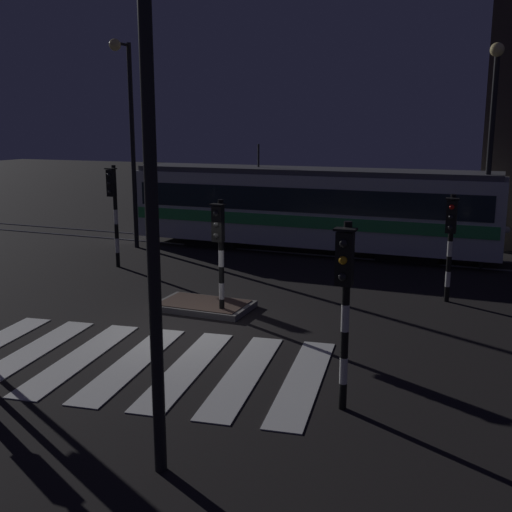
{
  "coord_description": "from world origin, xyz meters",
  "views": [
    {
      "loc": [
        6.93,
        -12.42,
        4.86
      ],
      "look_at": [
        0.82,
        2.66,
        1.4
      ],
      "focal_mm": 43.06,
      "sensor_mm": 36.0,
      "label": 1
    }
  ],
  "objects_px": {
    "traffic_light_corner_near_right": "(345,289)",
    "tram": "(309,207)",
    "street_lamp_trackside_left": "(128,122)",
    "traffic_light_median_centre": "(219,241)",
    "street_lamp_trackside_right": "(491,132)",
    "street_lamp_near_kerb": "(139,118)",
    "traffic_light_corner_far_left": "(114,201)",
    "traffic_light_corner_far_right": "(451,232)"
  },
  "relations": [
    {
      "from": "traffic_light_corner_near_right",
      "to": "tram",
      "type": "bearing_deg",
      "value": 109.59
    },
    {
      "from": "street_lamp_trackside_left",
      "to": "traffic_light_corner_near_right",
      "type": "bearing_deg",
      "value": -43.93
    },
    {
      "from": "traffic_light_median_centre",
      "to": "street_lamp_trackside_right",
      "type": "bearing_deg",
      "value": 53.07
    },
    {
      "from": "traffic_light_corner_near_right",
      "to": "street_lamp_near_kerb",
      "type": "distance_m",
      "value": 4.54
    },
    {
      "from": "traffic_light_corner_far_left",
      "to": "tram",
      "type": "distance_m",
      "value": 7.57
    },
    {
      "from": "traffic_light_corner_near_right",
      "to": "street_lamp_near_kerb",
      "type": "relative_size",
      "value": 0.42
    },
    {
      "from": "traffic_light_median_centre",
      "to": "traffic_light_corner_near_right",
      "type": "bearing_deg",
      "value": -44.01
    },
    {
      "from": "street_lamp_near_kerb",
      "to": "street_lamp_trackside_right",
      "type": "height_order",
      "value": "street_lamp_near_kerb"
    },
    {
      "from": "traffic_light_corner_near_right",
      "to": "street_lamp_trackside_left",
      "type": "relative_size",
      "value": 0.42
    },
    {
      "from": "traffic_light_corner_far_left",
      "to": "street_lamp_trackside_left",
      "type": "bearing_deg",
      "value": 113.2
    },
    {
      "from": "street_lamp_trackside_right",
      "to": "street_lamp_near_kerb",
      "type": "bearing_deg",
      "value": -103.75
    },
    {
      "from": "street_lamp_near_kerb",
      "to": "traffic_light_corner_far_left",
      "type": "bearing_deg",
      "value": 126.68
    },
    {
      "from": "street_lamp_trackside_right",
      "to": "tram",
      "type": "xyz_separation_m",
      "value": [
        -6.47,
        0.93,
        -2.93
      ]
    },
    {
      "from": "traffic_light_corner_far_right",
      "to": "traffic_light_corner_near_right",
      "type": "xyz_separation_m",
      "value": [
        -1.06,
        -7.67,
        0.19
      ]
    },
    {
      "from": "traffic_light_median_centre",
      "to": "street_lamp_trackside_right",
      "type": "xyz_separation_m",
      "value": [
        6.07,
        8.08,
        2.67
      ]
    },
    {
      "from": "traffic_light_median_centre",
      "to": "street_lamp_near_kerb",
      "type": "height_order",
      "value": "street_lamp_near_kerb"
    },
    {
      "from": "traffic_light_corner_far_left",
      "to": "street_lamp_near_kerb",
      "type": "bearing_deg",
      "value": -53.32
    },
    {
      "from": "traffic_light_corner_far_right",
      "to": "street_lamp_near_kerb",
      "type": "xyz_separation_m",
      "value": [
        -3.0,
        -10.71,
        2.95
      ]
    },
    {
      "from": "traffic_light_median_centre",
      "to": "traffic_light_corner_far_left",
      "type": "xyz_separation_m",
      "value": [
        -5.78,
        3.72,
        0.34
      ]
    },
    {
      "from": "traffic_light_median_centre",
      "to": "street_lamp_near_kerb",
      "type": "xyz_separation_m",
      "value": [
        2.34,
        -7.18,
        2.95
      ]
    },
    {
      "from": "traffic_light_corner_far_left",
      "to": "tram",
      "type": "bearing_deg",
      "value": 44.5
    },
    {
      "from": "traffic_light_corner_near_right",
      "to": "traffic_light_corner_far_left",
      "type": "relative_size",
      "value": 0.94
    },
    {
      "from": "traffic_light_median_centre",
      "to": "traffic_light_corner_far_left",
      "type": "height_order",
      "value": "traffic_light_corner_far_left"
    },
    {
      "from": "traffic_light_corner_near_right",
      "to": "tram",
      "type": "xyz_separation_m",
      "value": [
        -4.68,
        13.15,
        -0.45
      ]
    },
    {
      "from": "street_lamp_trackside_left",
      "to": "tram",
      "type": "distance_m",
      "value": 7.78
    },
    {
      "from": "street_lamp_trackside_left",
      "to": "tram",
      "type": "relative_size",
      "value": 0.55
    },
    {
      "from": "street_lamp_near_kerb",
      "to": "traffic_light_corner_far_right",
      "type": "bearing_deg",
      "value": 74.33
    },
    {
      "from": "traffic_light_corner_near_right",
      "to": "street_lamp_trackside_right",
      "type": "distance_m",
      "value": 12.59
    },
    {
      "from": "traffic_light_median_centre",
      "to": "street_lamp_trackside_left",
      "type": "bearing_deg",
      "value": 136.12
    },
    {
      "from": "street_lamp_trackside_right",
      "to": "traffic_light_median_centre",
      "type": "bearing_deg",
      "value": -126.93
    },
    {
      "from": "street_lamp_trackside_left",
      "to": "tram",
      "type": "height_order",
      "value": "street_lamp_trackside_left"
    },
    {
      "from": "traffic_light_median_centre",
      "to": "street_lamp_trackside_right",
      "type": "height_order",
      "value": "street_lamp_trackside_right"
    },
    {
      "from": "street_lamp_near_kerb",
      "to": "street_lamp_trackside_left",
      "type": "xyz_separation_m",
      "value": [
        -9.46,
        14.03,
        0.05
      ]
    },
    {
      "from": "street_lamp_trackside_right",
      "to": "street_lamp_trackside_left",
      "type": "distance_m",
      "value": 13.25
    },
    {
      "from": "traffic_light_median_centre",
      "to": "tram",
      "type": "bearing_deg",
      "value": 92.53
    },
    {
      "from": "traffic_light_corner_far_left",
      "to": "street_lamp_trackside_right",
      "type": "bearing_deg",
      "value": 20.18
    },
    {
      "from": "street_lamp_near_kerb",
      "to": "street_lamp_trackside_left",
      "type": "distance_m",
      "value": 16.92
    },
    {
      "from": "tram",
      "to": "street_lamp_near_kerb",
      "type": "bearing_deg",
      "value": -80.4
    },
    {
      "from": "traffic_light_corner_near_right",
      "to": "street_lamp_near_kerb",
      "type": "xyz_separation_m",
      "value": [
        -1.94,
        -3.04,
        2.76
      ]
    },
    {
      "from": "traffic_light_median_centre",
      "to": "street_lamp_trackside_right",
      "type": "distance_m",
      "value": 10.45
    },
    {
      "from": "traffic_light_median_centre",
      "to": "street_lamp_trackside_right",
      "type": "relative_size",
      "value": 0.41
    },
    {
      "from": "traffic_light_corner_far_left",
      "to": "street_lamp_trackside_right",
      "type": "relative_size",
      "value": 0.48
    }
  ]
}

